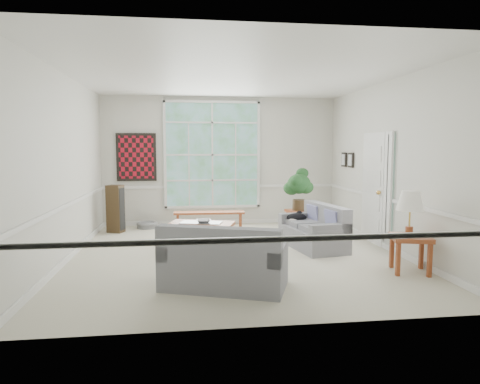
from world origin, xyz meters
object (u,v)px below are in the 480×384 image
Objects in this scene: end_table at (300,221)px; side_table at (410,254)px; loveseat_right at (313,226)px; coffee_table at (201,234)px; loveseat_front at (224,255)px.

end_table is 3.15m from side_table.
loveseat_right reaches higher than coffee_table.
end_table is at bearing 105.02° from side_table.
loveseat_front reaches higher than side_table.
side_table is at bearing -70.63° from loveseat_right.
side_table reaches higher than end_table.
side_table is at bearing 26.72° from loveseat_front.
coffee_table is 2.35m from end_table.
loveseat_right is at bearing 119.35° from side_table.
end_table is (1.93, 3.37, -0.18)m from loveseat_front.
loveseat_front is 2.41m from coffee_table.
coffee_table is 2.37× the size of end_table.
end_table is at bearing 74.40° from loveseat_right.
loveseat_right is 2.92× the size of end_table.
coffee_table is (-0.21, 2.39, -0.21)m from loveseat_front.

